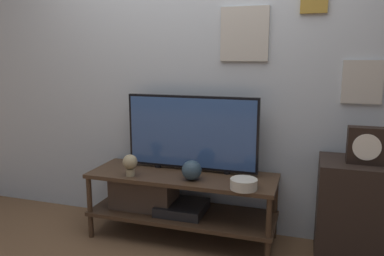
# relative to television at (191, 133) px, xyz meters

# --- Properties ---
(ground_plane) EXTENTS (12.00, 12.00, 0.00)m
(ground_plane) POSITION_rel_television_xyz_m (-0.04, -0.40, -0.82)
(ground_plane) COLOR brown
(wall_back) EXTENTS (6.40, 0.08, 2.70)m
(wall_back) POSITION_rel_television_xyz_m (-0.03, 0.19, 0.53)
(wall_back) COLOR #B2BCC6
(wall_back) RESTS_ON ground_plane
(media_console) EXTENTS (1.43, 0.50, 0.52)m
(media_console) POSITION_rel_television_xyz_m (-0.16, -0.11, -0.50)
(media_console) COLOR #422D1E
(media_console) RESTS_ON ground_plane
(television) EXTENTS (1.04, 0.05, 0.59)m
(television) POSITION_rel_television_xyz_m (0.00, 0.00, 0.00)
(television) COLOR black
(television) RESTS_ON media_console
(vase_wide_bowl) EXTENTS (0.18, 0.18, 0.07)m
(vase_wide_bowl) POSITION_rel_television_xyz_m (0.47, -0.29, -0.27)
(vase_wide_bowl) COLOR beige
(vase_wide_bowl) RESTS_ON media_console
(vase_round_glass) EXTENTS (0.15, 0.15, 0.15)m
(vase_round_glass) POSITION_rel_television_xyz_m (0.07, -0.21, -0.23)
(vase_round_glass) COLOR #2D4251
(vase_round_glass) RESTS_ON media_console
(decorative_bust) EXTENTS (0.11, 0.11, 0.16)m
(decorative_bust) POSITION_rel_television_xyz_m (-0.40, -0.27, -0.21)
(decorative_bust) COLOR tan
(decorative_bust) RESTS_ON media_console
(side_table) EXTENTS (0.44, 0.43, 0.72)m
(side_table) POSITION_rel_television_xyz_m (1.17, -0.08, -0.47)
(side_table) COLOR black
(side_table) RESTS_ON ground_plane
(mantel_clock) EXTENTS (0.23, 0.11, 0.24)m
(mantel_clock) POSITION_rel_television_xyz_m (1.22, -0.11, 0.01)
(mantel_clock) COLOR black
(mantel_clock) RESTS_ON side_table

